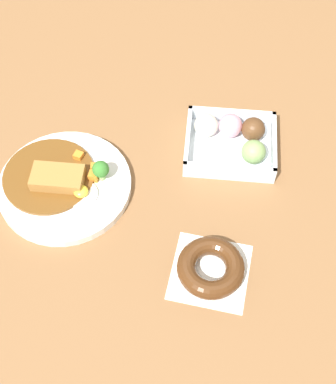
# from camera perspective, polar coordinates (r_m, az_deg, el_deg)

# --- Properties ---
(ground_plane) EXTENTS (1.60, 1.60, 0.00)m
(ground_plane) POSITION_cam_1_polar(r_m,az_deg,el_deg) (1.08, -1.58, 1.35)
(ground_plane) COLOR brown
(curry_plate) EXTENTS (0.26, 0.26, 0.06)m
(curry_plate) POSITION_cam_1_polar(r_m,az_deg,el_deg) (1.08, -10.79, 0.86)
(curry_plate) COLOR white
(curry_plate) RESTS_ON ground_plane
(donut_box) EXTENTS (0.18, 0.15, 0.06)m
(donut_box) POSITION_cam_1_polar(r_m,az_deg,el_deg) (1.12, 6.74, 5.41)
(donut_box) COLOR silver
(donut_box) RESTS_ON ground_plane
(chocolate_ring_donut) EXTENTS (0.15, 0.15, 0.04)m
(chocolate_ring_donut) POSITION_cam_1_polar(r_m,az_deg,el_deg) (0.97, 4.45, -7.86)
(chocolate_ring_donut) COLOR white
(chocolate_ring_donut) RESTS_ON ground_plane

